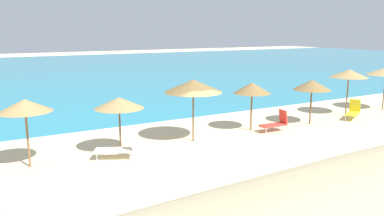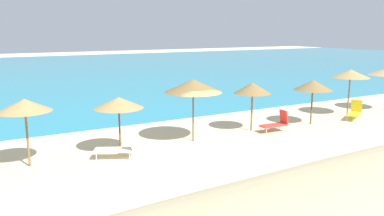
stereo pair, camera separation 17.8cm
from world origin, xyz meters
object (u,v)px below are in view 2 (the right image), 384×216
lounge_chair_1 (276,123)px  beach_umbrella_3 (119,103)px  beach_umbrella_2 (25,105)px  lounge_chair_3 (118,148)px  beach_umbrella_5 (252,88)px  lounge_chair_0 (355,111)px  beach_umbrella_4 (193,86)px  beach_umbrella_6 (313,85)px  beach_umbrella_7 (350,74)px

lounge_chair_1 → beach_umbrella_3: bearing=89.4°
beach_umbrella_2 → lounge_chair_3: 3.86m
beach_umbrella_2 → lounge_chair_3: beach_umbrella_2 is taller
beach_umbrella_5 → lounge_chair_0: size_ratio=1.65×
lounge_chair_0 → beach_umbrella_4: bearing=57.7°
beach_umbrella_5 → lounge_chair_3: size_ratio=1.44×
lounge_chair_0 → lounge_chair_3: size_ratio=0.88×
lounge_chair_0 → lounge_chair_1: size_ratio=1.03×
lounge_chair_0 → lounge_chair_3: lounge_chair_0 is taller
beach_umbrella_6 → lounge_chair_1: bearing=-174.3°
lounge_chair_0 → beach_umbrella_3: bearing=58.9°
beach_umbrella_4 → beach_umbrella_7: size_ratio=1.04×
beach_umbrella_5 → beach_umbrella_6: bearing=-7.6°
beach_umbrella_6 → beach_umbrella_7: 3.72m
beach_umbrella_2 → lounge_chair_1: 11.86m
beach_umbrella_3 → beach_umbrella_6: beach_umbrella_6 is taller
beach_umbrella_2 → beach_umbrella_6: size_ratio=1.07×
beach_umbrella_2 → lounge_chair_3: size_ratio=1.51×
beach_umbrella_5 → lounge_chair_1: (1.01, -0.76, -1.76)m
lounge_chair_3 → beach_umbrella_2: bearing=102.7°
beach_umbrella_6 → beach_umbrella_3: bearing=178.8°
beach_umbrella_7 → lounge_chair_3: (-14.79, -1.03, -2.10)m
beach_umbrella_4 → lounge_chair_0: size_ratio=1.92×
beach_umbrella_7 → lounge_chair_1: 6.75m
beach_umbrella_2 → beach_umbrella_4: beach_umbrella_4 is taller
lounge_chair_0 → lounge_chair_1: bearing=60.3°
beach_umbrella_3 → beach_umbrella_5: (7.11, 0.26, 0.05)m
beach_umbrella_3 → beach_umbrella_6: 10.83m
beach_umbrella_4 → lounge_chair_1: (4.56, -0.56, -2.16)m
beach_umbrella_6 → beach_umbrella_4: bearing=177.7°
beach_umbrella_2 → beach_umbrella_5: bearing=0.8°
beach_umbrella_6 → beach_umbrella_7: beach_umbrella_7 is taller
beach_umbrella_5 → beach_umbrella_6: (3.72, -0.49, -0.04)m
beach_umbrella_3 → lounge_chair_1: 8.31m
beach_umbrella_2 → beach_umbrella_7: 18.05m
beach_umbrella_4 → beach_umbrella_6: bearing=-2.3°
beach_umbrella_2 → lounge_chair_0: bearing=-2.4°
beach_umbrella_6 → lounge_chair_0: beach_umbrella_6 is taller
lounge_chair_0 → lounge_chair_3: (-14.24, -0.09, -0.03)m
beach_umbrella_6 → lounge_chair_0: bearing=-6.9°
beach_umbrella_5 → lounge_chair_3: 7.69m
beach_umbrella_3 → lounge_chair_0: (13.93, -0.60, -1.69)m
beach_umbrella_5 → lounge_chair_0: bearing=-7.3°
beach_umbrella_4 → beach_umbrella_7: bearing=1.5°
beach_umbrella_4 → beach_umbrella_7: 10.92m
beach_umbrella_2 → beach_umbrella_7: size_ratio=0.94×
lounge_chair_1 → lounge_chair_3: lounge_chair_1 is taller
beach_umbrella_4 → beach_umbrella_3: bearing=-179.0°
beach_umbrella_4 → lounge_chair_3: 4.50m
beach_umbrella_6 → lounge_chair_3: size_ratio=1.41×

